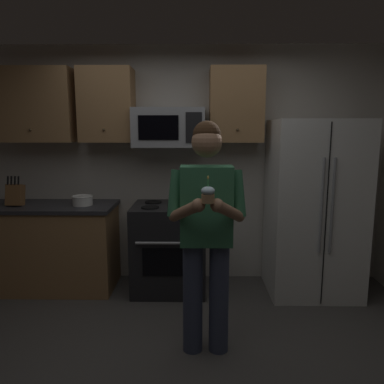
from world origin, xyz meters
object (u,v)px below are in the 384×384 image
(oven_range, at_px, (169,247))
(refrigerator, at_px, (314,208))
(cupcake, at_px, (208,194))
(person, at_px, (206,226))
(bowl_large_white, at_px, (83,200))
(microwave, at_px, (169,128))
(knife_block, at_px, (15,195))

(oven_range, bearing_deg, refrigerator, -1.50)
(cupcake, bearing_deg, person, 90.00)
(bowl_large_white, bearing_deg, cupcake, -49.27)
(oven_range, height_order, bowl_large_white, bowl_large_white)
(refrigerator, bearing_deg, cupcake, -128.52)
(oven_range, distance_m, refrigerator, 1.56)
(oven_range, height_order, person, person)
(microwave, height_order, refrigerator, microwave)
(microwave, xyz_separation_m, refrigerator, (1.50, -0.16, -0.82))
(oven_range, bearing_deg, bowl_large_white, -179.87)
(knife_block, bearing_deg, person, -29.63)
(microwave, distance_m, knife_block, 1.74)
(oven_range, relative_size, microwave, 1.26)
(oven_range, bearing_deg, cupcake, -76.21)
(knife_block, relative_size, person, 0.18)
(refrigerator, height_order, cupcake, refrigerator)
(knife_block, height_order, cupcake, cupcake)
(knife_block, height_order, bowl_large_white, knife_block)
(microwave, distance_m, person, 1.50)
(oven_range, distance_m, bowl_large_white, 1.04)
(bowl_large_white, height_order, cupcake, cupcake)
(refrigerator, bearing_deg, oven_range, 178.50)
(person, bearing_deg, bowl_large_white, 137.97)
(oven_range, distance_m, knife_block, 1.69)
(oven_range, xyz_separation_m, cupcake, (0.36, -1.47, 0.83))
(microwave, bearing_deg, oven_range, -90.02)
(refrigerator, bearing_deg, bowl_large_white, 179.12)
(refrigerator, height_order, knife_block, refrigerator)
(refrigerator, relative_size, knife_block, 5.63)
(refrigerator, height_order, person, refrigerator)
(cupcake, bearing_deg, knife_block, 143.62)
(microwave, relative_size, person, 0.42)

